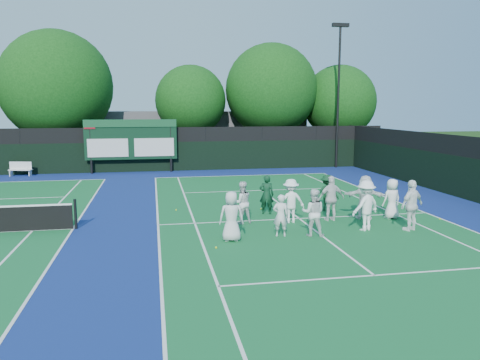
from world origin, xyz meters
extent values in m
plane|color=#16330E|center=(0.00, 0.00, 0.00)|extent=(120.00, 120.00, 0.00)
cube|color=navy|center=(-6.00, 1.00, 0.00)|extent=(34.00, 32.00, 0.01)
cube|color=#135E2D|center=(0.00, 1.00, 0.01)|extent=(10.97, 23.77, 0.00)
cube|color=silver|center=(0.00, 12.88, 0.01)|extent=(10.97, 0.08, 0.00)
cube|color=silver|center=(-5.49, 1.00, 0.01)|extent=(0.08, 23.77, 0.00)
cube|color=silver|center=(5.49, 1.00, 0.01)|extent=(0.08, 23.77, 0.00)
cube|color=silver|center=(-4.12, 1.00, 0.01)|extent=(0.08, 23.77, 0.00)
cube|color=silver|center=(4.12, 1.00, 0.01)|extent=(0.08, 23.77, 0.00)
cube|color=silver|center=(0.00, -5.40, 0.01)|extent=(8.23, 0.08, 0.00)
cube|color=silver|center=(0.00, 7.40, 0.01)|extent=(8.23, 0.08, 0.00)
cube|color=silver|center=(0.00, 1.00, 0.01)|extent=(0.08, 12.80, 0.00)
cube|color=silver|center=(-14.00, 12.88, 0.01)|extent=(10.97, 0.08, 0.00)
cube|color=silver|center=(-8.52, 1.00, 0.01)|extent=(0.08, 23.77, 0.00)
cube|color=silver|center=(-9.88, 1.00, 0.01)|extent=(0.08, 23.77, 0.00)
cube|color=black|center=(-6.00, 16.00, 1.00)|extent=(34.00, 0.08, 2.00)
cube|color=black|center=(-6.00, 16.00, 2.50)|extent=(34.00, 0.05, 1.00)
cylinder|color=black|center=(-9.60, 15.60, 1.75)|extent=(0.16, 0.16, 3.50)
cylinder|color=black|center=(-4.40, 15.60, 1.75)|extent=(0.16, 0.16, 3.50)
cube|color=black|center=(-7.00, 15.60, 2.20)|extent=(6.00, 0.15, 2.60)
cube|color=#144726|center=(-7.00, 15.50, 3.30)|extent=(6.00, 0.05, 0.50)
cube|color=silver|center=(-8.50, 15.50, 1.70)|extent=(2.60, 0.04, 1.20)
cube|color=silver|center=(-5.50, 15.50, 1.70)|extent=(2.60, 0.04, 1.20)
cube|color=maroon|center=(-9.60, 15.50, 3.20)|extent=(0.70, 0.04, 0.50)
cube|color=#58585D|center=(-2.00, 24.00, 2.00)|extent=(18.00, 6.00, 4.00)
cylinder|color=black|center=(7.50, 15.70, 5.00)|extent=(0.16, 0.16, 10.00)
cube|color=black|center=(7.50, 15.70, 10.00)|extent=(1.20, 0.30, 0.25)
cylinder|color=black|center=(-8.40, 1.00, 0.55)|extent=(0.10, 0.10, 1.10)
cube|color=silver|center=(-13.93, 15.30, 0.40)|extent=(1.49, 0.70, 0.06)
cube|color=silver|center=(-13.93, 15.44, 0.67)|extent=(1.41, 0.39, 0.48)
cube|color=silver|center=(-14.50, 15.30, 0.19)|extent=(0.13, 0.34, 0.38)
cube|color=silver|center=(-13.35, 15.30, 0.19)|extent=(0.13, 0.34, 0.38)
cylinder|color=black|center=(-12.23, 19.50, 1.43)|extent=(0.44, 0.44, 2.85)
sphere|color=#0E3D10|center=(-12.23, 19.50, 5.81)|extent=(7.89, 7.89, 7.89)
sphere|color=#0E3D10|center=(-11.63, 19.80, 5.02)|extent=(5.53, 5.53, 5.53)
cylinder|color=black|center=(-2.69, 19.50, 1.43)|extent=(0.44, 0.44, 2.85)
sphere|color=#0E3D10|center=(-2.69, 19.50, 4.84)|extent=(5.29, 5.29, 5.29)
sphere|color=#0E3D10|center=(-2.09, 19.80, 4.31)|extent=(3.71, 3.71, 3.71)
cylinder|color=black|center=(3.54, 19.50, 1.51)|extent=(0.44, 0.44, 3.01)
sphere|color=#0E3D10|center=(3.54, 19.50, 5.67)|extent=(7.09, 7.09, 7.09)
sphere|color=#0E3D10|center=(4.14, 19.80, 4.96)|extent=(4.96, 4.96, 4.96)
cylinder|color=black|center=(9.16, 19.50, 1.30)|extent=(0.44, 0.44, 2.60)
sphere|color=#0E3D10|center=(9.16, 19.50, 4.78)|extent=(5.80, 5.80, 5.80)
sphere|color=#0E3D10|center=(9.76, 19.80, 4.20)|extent=(4.06, 4.06, 4.06)
sphere|color=#C0D619|center=(-3.75, -2.29, 0.03)|extent=(0.07, 0.07, 0.07)
sphere|color=#C0D619|center=(2.19, 2.78, 0.03)|extent=(0.07, 0.07, 0.07)
sphere|color=#C0D619|center=(5.37, -0.16, 0.03)|extent=(0.07, 0.07, 0.07)
sphere|color=#C0D619|center=(-4.70, 3.37, 0.03)|extent=(0.07, 0.07, 0.07)
sphere|color=#C0D619|center=(-1.10, 2.88, 0.03)|extent=(0.07, 0.07, 0.07)
imported|color=silver|center=(-3.13, -1.54, 0.83)|extent=(0.87, 0.62, 1.66)
imported|color=silver|center=(-1.41, -1.32, 0.73)|extent=(0.58, 0.43, 1.46)
imported|color=white|center=(-0.30, -1.44, 0.81)|extent=(0.95, 0.85, 1.62)
imported|color=white|center=(1.77, -1.09, 0.90)|extent=(1.33, 1.06, 1.81)
imported|color=white|center=(3.36, -1.42, 0.92)|extent=(1.16, 0.82, 1.83)
imported|color=silver|center=(-2.36, 0.72, 0.80)|extent=(0.86, 0.72, 1.60)
imported|color=white|center=(-0.51, 0.49, 0.84)|extent=(1.08, 0.62, 1.68)
imported|color=silver|center=(1.11, 0.48, 0.88)|extent=(1.04, 0.45, 1.76)
imported|color=white|center=(2.51, 0.52, 0.87)|extent=(1.70, 1.03, 1.75)
imported|color=white|center=(3.57, 0.35, 0.79)|extent=(0.86, 0.64, 1.59)
imported|color=#0E341E|center=(-1.07, 2.05, 0.81)|extent=(0.68, 0.55, 1.62)
imported|color=#0F371D|center=(1.58, 2.17, 0.78)|extent=(1.13, 0.85, 1.55)
camera|label=1|loc=(-5.60, -16.22, 4.36)|focal=35.00mm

